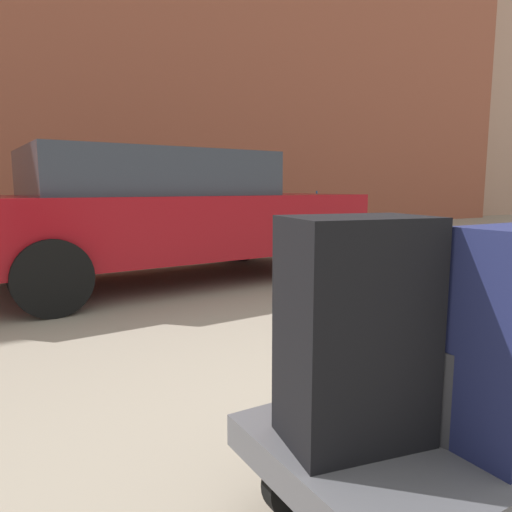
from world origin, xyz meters
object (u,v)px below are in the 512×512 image
(bollard_kerb_near, at_px, (216,231))
(bollard_kerb_far, at_px, (336,225))
(luggage_cart, at_px, (449,436))
(suitcase_charcoal_rear_left, at_px, (441,363))
(duffel_bag_tan_topmost_pile, at_px, (446,283))
(parked_car, at_px, (165,213))
(bollard_kerb_mid, at_px, (280,228))
(suitcase_black_rear_right, at_px, (355,330))
(bicycle_leaning, at_px, (298,216))

(bollard_kerb_near, xyz_separation_m, bollard_kerb_far, (2.68, 0.00, 0.00))
(luggage_cart, bearing_deg, suitcase_charcoal_rear_left, 59.67)
(duffel_bag_tan_topmost_pile, distance_m, parked_car, 4.07)
(luggage_cart, distance_m, parked_car, 4.18)
(parked_car, distance_m, bollard_kerb_mid, 3.94)
(suitcase_charcoal_rear_left, relative_size, bollard_kerb_mid, 0.90)
(luggage_cart, xyz_separation_m, suitcase_charcoal_rear_left, (0.04, 0.08, 0.21))
(bollard_kerb_near, bearing_deg, suitcase_black_rear_right, -112.51)
(bicycle_leaning, relative_size, bollard_kerb_near, 2.85)
(parked_car, relative_size, bollard_kerb_mid, 7.48)
(duffel_bag_tan_topmost_pile, xyz_separation_m, bollard_kerb_far, (4.95, 6.43, -0.45))
(duffel_bag_tan_topmost_pile, distance_m, bicycle_leaning, 9.74)
(luggage_cart, distance_m, suitcase_black_rear_right, 0.53)
(luggage_cart, bearing_deg, bollard_kerb_far, 52.49)
(suitcase_black_rear_right, bearing_deg, luggage_cart, 2.69)
(bollard_kerb_mid, bearing_deg, bicycle_leaning, 46.58)
(luggage_cart, height_order, bollard_kerb_far, bollard_kerb_far)
(bollard_kerb_mid, bearing_deg, suitcase_charcoal_rear_left, -119.25)
(bollard_kerb_far, bearing_deg, parked_car, -151.68)
(bicycle_leaning, bearing_deg, suitcase_charcoal_rear_left, -122.74)
(parked_car, height_order, bicycle_leaning, parked_car)
(suitcase_charcoal_rear_left, xyz_separation_m, bollard_kerb_mid, (3.60, 6.43, -0.18))
(duffel_bag_tan_topmost_pile, distance_m, bollard_kerb_far, 8.13)
(duffel_bag_tan_topmost_pile, relative_size, bollard_kerb_mid, 0.74)
(suitcase_charcoal_rear_left, distance_m, suitcase_black_rear_right, 0.44)
(duffel_bag_tan_topmost_pile, relative_size, bollard_kerb_far, 0.74)
(bollard_kerb_mid, height_order, bollard_kerb_far, same)
(luggage_cart, xyz_separation_m, bollard_kerb_near, (2.32, 6.51, 0.03))
(suitcase_charcoal_rear_left, bearing_deg, bicycle_leaning, 45.34)
(bicycle_leaning, distance_m, bollard_kerb_near, 3.47)
(bollard_kerb_near, bearing_deg, suitcase_charcoal_rear_left, -109.46)
(suitcase_black_rear_right, relative_size, bicycle_leaning, 0.37)
(luggage_cart, bearing_deg, duffel_bag_tan_topmost_pile, 59.67)
(duffel_bag_tan_topmost_pile, bearing_deg, bollard_kerb_far, 55.50)
(suitcase_black_rear_right, bearing_deg, suitcase_charcoal_rear_left, 14.47)
(parked_car, bearing_deg, bicycle_leaning, 41.11)
(bicycle_leaning, bearing_deg, bollard_kerb_mid, -133.42)
(bicycle_leaning, bearing_deg, parked_car, -138.89)
(suitcase_black_rear_right, distance_m, bollard_kerb_far, 8.40)
(suitcase_charcoal_rear_left, xyz_separation_m, bicycle_leaning, (5.26, 8.19, -0.10))
(parked_car, relative_size, bollard_kerb_far, 7.48)
(parked_car, bearing_deg, bollard_kerb_far, 28.32)
(suitcase_charcoal_rear_left, xyz_separation_m, parked_car, (0.51, 4.04, 0.29))
(luggage_cart, relative_size, parked_car, 0.27)
(bollard_kerb_near, relative_size, bollard_kerb_mid, 1.00)
(luggage_cart, height_order, duffel_bag_tan_topmost_pile, duffel_bag_tan_topmost_pile)
(luggage_cart, xyz_separation_m, duffel_bag_tan_topmost_pile, (0.04, 0.08, 0.47))
(duffel_bag_tan_topmost_pile, distance_m, bollard_kerb_mid, 7.39)
(suitcase_charcoal_rear_left, height_order, duffel_bag_tan_topmost_pile, duffel_bag_tan_topmost_pile)
(suitcase_black_rear_right, relative_size, duffel_bag_tan_topmost_pile, 1.44)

